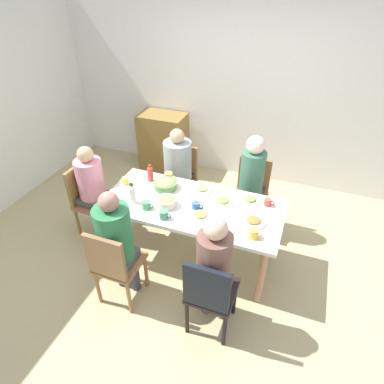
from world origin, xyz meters
TOP-DOWN VIEW (x-y plane):
  - ground_plane at (0.00, 0.00)m, footprint 6.47×6.47m
  - wall_back at (0.00, 2.03)m, footprint 5.63×0.12m
  - dining_table at (0.00, 0.00)m, footprint 1.83×0.83m
  - chair_0 at (0.46, 0.80)m, footprint 0.40×0.40m
  - person_0 at (0.46, 0.71)m, footprint 0.30×0.30m
  - chair_1 at (-0.46, 0.80)m, footprint 0.40×0.40m
  - person_1 at (-0.46, 0.71)m, footprint 0.34×0.34m
  - chair_2 at (0.46, -0.80)m, footprint 0.40×0.40m
  - person_2 at (0.46, -0.71)m, footprint 0.30×0.30m
  - chair_3 at (-0.46, -0.80)m, footprint 0.40×0.40m
  - person_3 at (-0.46, -0.71)m, footprint 0.32×0.32m
  - chair_4 at (-1.30, 0.00)m, footprint 0.40×0.40m
  - person_4 at (-1.20, 0.00)m, footprint 0.30×0.30m
  - plate_0 at (0.64, -0.06)m, footprint 0.24×0.24m
  - plate_1 at (0.14, -0.15)m, footprint 0.23×0.23m
  - plate_2 at (0.38, -0.28)m, footprint 0.26×0.26m
  - plate_3 at (0.54, 0.26)m, footprint 0.20×0.20m
  - plate_4 at (0.01, 0.27)m, footprint 0.23×0.23m
  - plate_5 at (0.28, 0.14)m, footprint 0.22×0.22m
  - bowl_0 at (-0.23, -0.11)m, footprint 0.20×0.20m
  - bowl_1 at (-0.37, 0.17)m, footprint 0.25×0.25m
  - cup_0 at (-0.82, 0.09)m, footprint 0.11×0.07m
  - cup_1 at (-0.41, 0.34)m, footprint 0.12×0.09m
  - cup_2 at (-0.17, -0.30)m, footprint 0.12×0.08m
  - cup_3 at (0.68, -0.27)m, footprint 0.12×0.08m
  - cup_4 at (-0.40, -0.23)m, footprint 0.12×0.08m
  - cup_5 at (0.72, 0.25)m, footprint 0.11×0.07m
  - cup_6 at (0.07, -0.06)m, footprint 0.12×0.08m
  - bottle_0 at (-0.59, 0.25)m, footprint 0.06×0.06m
  - bottle_1 at (-0.57, -0.18)m, footprint 0.07×0.07m
  - side_cabinet at (-1.14, 1.73)m, footprint 0.70×0.44m

SIDE VIEW (x-z plane):
  - ground_plane at x=0.00m, z-range 0.00..0.00m
  - side_cabinet at x=-1.14m, z-range 0.00..0.90m
  - chair_0 at x=0.46m, z-range 0.06..0.96m
  - chair_1 at x=-0.46m, z-range 0.06..0.96m
  - chair_2 at x=0.46m, z-range 0.06..0.96m
  - chair_3 at x=-0.46m, z-range 0.06..0.96m
  - chair_4 at x=-1.30m, z-range 0.06..0.96m
  - dining_table at x=0.00m, z-range 0.28..1.03m
  - person_4 at x=-1.20m, z-range 0.11..1.29m
  - person_1 at x=-0.46m, z-range 0.13..1.32m
  - person_2 at x=0.46m, z-range 0.11..1.36m
  - person_3 at x=-0.46m, z-range 0.12..1.36m
  - person_0 at x=0.46m, z-range 0.11..1.38m
  - plate_1 at x=0.14m, z-range 0.74..0.78m
  - plate_4 at x=0.01m, z-range 0.74..0.78m
  - plate_0 at x=0.64m, z-range 0.74..0.78m
  - plate_3 at x=0.54m, z-range 0.74..0.78m
  - plate_5 at x=0.28m, z-range 0.74..0.78m
  - plate_2 at x=0.38m, z-range 0.74..0.78m
  - cup_5 at x=0.72m, z-range 0.75..0.82m
  - cup_6 at x=0.07m, z-range 0.75..0.83m
  - cup_0 at x=-0.82m, z-range 0.75..0.83m
  - cup_4 at x=-0.40m, z-range 0.75..0.83m
  - cup_1 at x=-0.41m, z-range 0.75..0.83m
  - cup_2 at x=-0.17m, z-range 0.75..0.83m
  - cup_3 at x=0.68m, z-range 0.75..0.84m
  - bowl_1 at x=-0.37m, z-range 0.75..0.84m
  - bowl_0 at x=-0.23m, z-range 0.75..0.85m
  - bottle_0 at x=-0.59m, z-range 0.74..0.95m
  - bottle_1 at x=-0.57m, z-range 0.74..0.97m
  - wall_back at x=0.00m, z-range 0.00..2.60m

